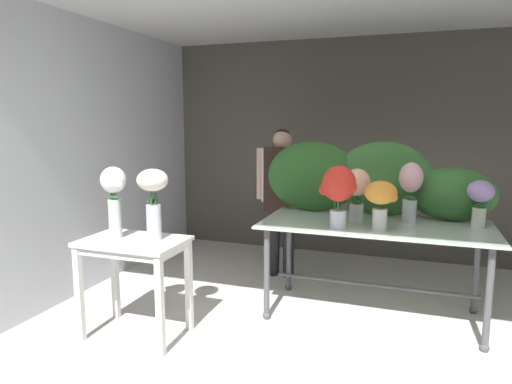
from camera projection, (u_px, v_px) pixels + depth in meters
ground_plane at (327, 308)px, 4.14m from camera, size 8.07×8.07×0.00m
wall_back at (357, 149)px, 5.64m from camera, size 4.87×0.12×2.68m
wall_left at (98, 154)px, 4.72m from camera, size 0.12×3.79×2.68m
display_table_glass at (375, 238)px, 3.86m from camera, size 1.90×0.92×0.83m
side_table_white at (134, 253)px, 3.52m from camera, size 0.79×0.52×0.78m
florist at (282, 188)px, 4.85m from camera, size 0.57×0.24×1.60m
foliage_backdrop at (377, 183)px, 4.12m from camera, size 2.04×0.32×0.68m
vase_blush_carnations at (410, 188)px, 3.83m from camera, size 0.20×0.20×0.52m
vase_lilac_anemones at (480, 198)px, 3.68m from camera, size 0.21×0.21×0.39m
vase_peach_roses at (357, 190)px, 3.85m from camera, size 0.22×0.22×0.46m
vase_scarlet_tulips at (338, 189)px, 3.63m from camera, size 0.31×0.27×0.51m
vase_sunset_ranunculus at (381, 199)px, 3.56m from camera, size 0.26×0.25×0.40m
vase_white_roses_tall at (114, 194)px, 3.50m from camera, size 0.22×0.20×0.56m
vase_cream_lisianthus_tall at (153, 196)px, 3.45m from camera, size 0.24×0.24×0.55m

